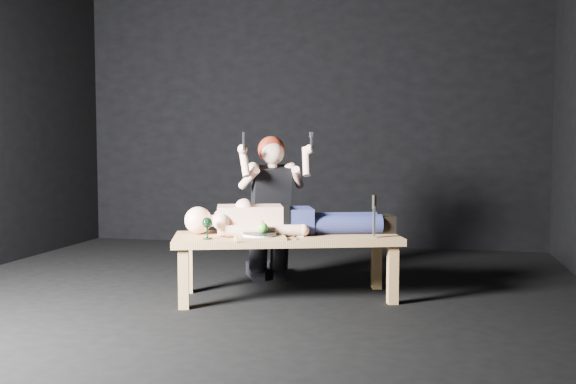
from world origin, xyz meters
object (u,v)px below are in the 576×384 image
object	(u,v)px
lying_man	(291,216)
carving_knife	(374,216)
serving_tray	(260,237)
kneeling_woman	(269,207)
table	(286,267)
goblet	(207,228)

from	to	relation	value
lying_man	carving_knife	xyz separation A→B (m)	(0.60, -0.10, 0.02)
lying_man	serving_tray	size ratio (longest dim) A/B	4.36
lying_man	kneeling_woman	size ratio (longest dim) A/B	1.23
serving_tray	carving_knife	bearing A→B (deg)	16.45
lying_man	kneeling_woman	distance (m)	0.52
lying_man	kneeling_woman	bearing A→B (deg)	104.00
lying_man	carving_knife	bearing A→B (deg)	-27.71
table	goblet	xyz separation A→B (m)	(-0.47, -0.32, 0.30)
table	serving_tray	size ratio (longest dim) A/B	4.66
kneeling_woman	serving_tray	bearing A→B (deg)	-106.89
kneeling_woman	carving_knife	xyz separation A→B (m)	(0.87, -0.55, 0.00)
lying_man	goblet	xyz separation A→B (m)	(-0.49, -0.42, -0.05)
table	serving_tray	xyz separation A→B (m)	(-0.14, -0.22, 0.24)
kneeling_woman	carving_knife	bearing A→B (deg)	-58.28
goblet	lying_man	bearing A→B (deg)	40.94
lying_man	carving_knife	world-z (taller)	carving_knife
kneeling_woman	serving_tray	distance (m)	0.79
table	goblet	bearing A→B (deg)	-163.98
table	goblet	size ratio (longest dim) A/B	10.60
kneeling_woman	carving_knife	world-z (taller)	kneeling_woman
carving_knife	table	bearing A→B (deg)	162.27
goblet	carving_knife	bearing A→B (deg)	16.32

